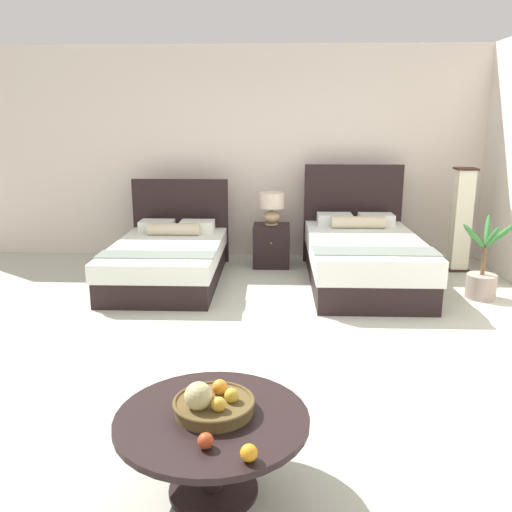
% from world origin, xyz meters
% --- Properties ---
extents(ground_plane, '(9.54, 9.91, 0.02)m').
position_xyz_m(ground_plane, '(0.00, 0.00, -0.01)').
color(ground_plane, '#B6B6A6').
extents(wall_back, '(9.54, 0.12, 2.84)m').
position_xyz_m(wall_back, '(0.00, 3.16, 1.42)').
color(wall_back, silver).
rests_on(wall_back, ground).
extents(bed_near_window, '(1.27, 2.04, 1.12)m').
position_xyz_m(bed_near_window, '(-1.15, 1.80, 0.27)').
color(bed_near_window, black).
rests_on(bed_near_window, ground).
extents(bed_near_corner, '(1.29, 2.19, 1.31)m').
position_xyz_m(bed_near_corner, '(1.15, 1.80, 0.32)').
color(bed_near_corner, black).
rests_on(bed_near_corner, ground).
extents(nightstand, '(0.47, 0.45, 0.55)m').
position_xyz_m(nightstand, '(0.07, 2.52, 0.27)').
color(nightstand, black).
rests_on(nightstand, ground).
extents(table_lamp, '(0.32, 0.32, 0.42)m').
position_xyz_m(table_lamp, '(0.07, 2.54, 0.80)').
color(table_lamp, tan).
rests_on(table_lamp, nightstand).
extents(coffee_table, '(0.98, 0.98, 0.44)m').
position_xyz_m(coffee_table, '(-0.17, -1.96, 0.35)').
color(coffee_table, black).
rests_on(coffee_table, ground).
extents(fruit_bowl, '(0.42, 0.42, 0.19)m').
position_xyz_m(fruit_bowl, '(-0.17, -1.93, 0.50)').
color(fruit_bowl, brown).
rests_on(fruit_bowl, coffee_table).
extents(loose_apple, '(0.07, 0.07, 0.07)m').
position_xyz_m(loose_apple, '(-0.16, -2.23, 0.47)').
color(loose_apple, '#BE421E').
rests_on(loose_apple, coffee_table).
extents(loose_orange, '(0.08, 0.08, 0.08)m').
position_xyz_m(loose_orange, '(0.04, -2.32, 0.48)').
color(loose_orange, orange).
rests_on(loose_orange, coffee_table).
extents(floor_lamp_corner, '(0.25, 0.25, 1.30)m').
position_xyz_m(floor_lamp_corner, '(2.46, 2.42, 0.65)').
color(floor_lamp_corner, '#321B15').
rests_on(floor_lamp_corner, ground).
extents(potted_palm, '(0.60, 0.43, 0.90)m').
position_xyz_m(potted_palm, '(2.35, 1.29, 0.24)').
color(potted_palm, '#A28E83').
rests_on(potted_palm, ground).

